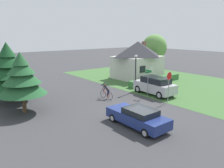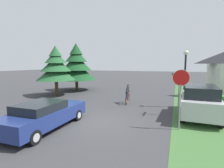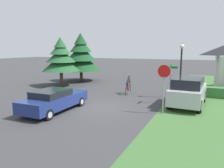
{
  "view_description": "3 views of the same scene",
  "coord_description": "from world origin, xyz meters",
  "px_view_note": "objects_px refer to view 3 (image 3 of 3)",
  "views": [
    {
      "loc": [
        -12.19,
        -11.8,
        6.32
      ],
      "look_at": [
        0.35,
        3.96,
        1.73
      ],
      "focal_mm": 35.0,
      "sensor_mm": 36.0,
      "label": 1
    },
    {
      "loc": [
        4.19,
        -8.36,
        3.19
      ],
      "look_at": [
        -0.2,
        3.41,
        1.74
      ],
      "focal_mm": 28.0,
      "sensor_mm": 36.0,
      "label": 2
    },
    {
      "loc": [
        6.79,
        -12.17,
        3.81
      ],
      "look_at": [
        0.16,
        2.51,
        1.21
      ],
      "focal_mm": 35.0,
      "sensor_mm": 36.0,
      "label": 3
    }
  ],
  "objects_px": {
    "street_lamp": "(181,63)",
    "conifer_tall_far": "(81,56)",
    "conifer_tall_near": "(61,58)",
    "street_name_sign": "(171,77)",
    "stop_sign": "(164,79)",
    "sedan_left_lane": "(54,100)",
    "cyclist": "(128,85)",
    "parked_suv_right": "(188,91)"
  },
  "relations": [
    {
      "from": "parked_suv_right",
      "to": "conifer_tall_far",
      "type": "bearing_deg",
      "value": 64.49
    },
    {
      "from": "street_lamp",
      "to": "conifer_tall_near",
      "type": "xyz_separation_m",
      "value": [
        -11.93,
        0.82,
        0.14
      ]
    },
    {
      "from": "street_lamp",
      "to": "conifer_tall_near",
      "type": "bearing_deg",
      "value": 176.07
    },
    {
      "from": "street_lamp",
      "to": "conifer_tall_far",
      "type": "distance_m",
      "value": 12.85
    },
    {
      "from": "street_lamp",
      "to": "cyclist",
      "type": "bearing_deg",
      "value": -177.29
    },
    {
      "from": "street_name_sign",
      "to": "street_lamp",
      "type": "bearing_deg",
      "value": 79.95
    },
    {
      "from": "cyclist",
      "to": "stop_sign",
      "type": "relative_size",
      "value": 0.61
    },
    {
      "from": "cyclist",
      "to": "conifer_tall_far",
      "type": "xyz_separation_m",
      "value": [
        -7.74,
        4.88,
        2.24
      ]
    },
    {
      "from": "street_name_sign",
      "to": "cyclist",
      "type": "bearing_deg",
      "value": 152.3
    },
    {
      "from": "conifer_tall_near",
      "to": "conifer_tall_far",
      "type": "height_order",
      "value": "conifer_tall_far"
    },
    {
      "from": "cyclist",
      "to": "street_name_sign",
      "type": "distance_m",
      "value": 4.49
    },
    {
      "from": "parked_suv_right",
      "to": "stop_sign",
      "type": "height_order",
      "value": "stop_sign"
    },
    {
      "from": "stop_sign",
      "to": "conifer_tall_far",
      "type": "distance_m",
      "value": 15.0
    },
    {
      "from": "sedan_left_lane",
      "to": "parked_suv_right",
      "type": "relative_size",
      "value": 1.01
    },
    {
      "from": "cyclist",
      "to": "street_lamp",
      "type": "height_order",
      "value": "street_lamp"
    },
    {
      "from": "parked_suv_right",
      "to": "street_name_sign",
      "type": "bearing_deg",
      "value": 96.01
    },
    {
      "from": "stop_sign",
      "to": "street_lamp",
      "type": "bearing_deg",
      "value": -96.98
    },
    {
      "from": "stop_sign",
      "to": "conifer_tall_far",
      "type": "bearing_deg",
      "value": -41.97
    },
    {
      "from": "street_lamp",
      "to": "conifer_tall_far",
      "type": "bearing_deg",
      "value": 158.62
    },
    {
      "from": "stop_sign",
      "to": "street_lamp",
      "type": "height_order",
      "value": "street_lamp"
    },
    {
      "from": "sedan_left_lane",
      "to": "conifer_tall_near",
      "type": "bearing_deg",
      "value": 34.36
    },
    {
      "from": "street_lamp",
      "to": "conifer_tall_far",
      "type": "relative_size",
      "value": 0.75
    },
    {
      "from": "sedan_left_lane",
      "to": "street_lamp",
      "type": "relative_size",
      "value": 1.12
    },
    {
      "from": "cyclist",
      "to": "conifer_tall_near",
      "type": "relative_size",
      "value": 0.36
    },
    {
      "from": "stop_sign",
      "to": "conifer_tall_near",
      "type": "bearing_deg",
      "value": -28.62
    },
    {
      "from": "stop_sign",
      "to": "street_name_sign",
      "type": "relative_size",
      "value": 1.05
    },
    {
      "from": "stop_sign",
      "to": "conifer_tall_far",
      "type": "height_order",
      "value": "conifer_tall_far"
    },
    {
      "from": "cyclist",
      "to": "street_lamp",
      "type": "relative_size",
      "value": 0.43
    },
    {
      "from": "sedan_left_lane",
      "to": "street_name_sign",
      "type": "distance_m",
      "value": 7.9
    },
    {
      "from": "cyclist",
      "to": "street_name_sign",
      "type": "bearing_deg",
      "value": -122.93
    },
    {
      "from": "sedan_left_lane",
      "to": "street_name_sign",
      "type": "xyz_separation_m",
      "value": [
        6.2,
        4.74,
        1.24
      ]
    },
    {
      "from": "sedan_left_lane",
      "to": "cyclist",
      "type": "distance_m",
      "value": 7.15
    },
    {
      "from": "cyclist",
      "to": "street_name_sign",
      "type": "relative_size",
      "value": 0.64
    },
    {
      "from": "parked_suv_right",
      "to": "street_lamp",
      "type": "xyz_separation_m",
      "value": [
        -0.8,
        2.14,
        1.78
      ]
    },
    {
      "from": "sedan_left_lane",
      "to": "street_lamp",
      "type": "xyz_separation_m",
      "value": [
        6.59,
        6.95,
        2.06
      ]
    },
    {
      "from": "street_name_sign",
      "to": "conifer_tall_near",
      "type": "distance_m",
      "value": 11.96
    },
    {
      "from": "parked_suv_right",
      "to": "conifer_tall_far",
      "type": "height_order",
      "value": "conifer_tall_far"
    },
    {
      "from": "conifer_tall_near",
      "to": "street_name_sign",
      "type": "bearing_deg",
      "value": -14.71
    },
    {
      "from": "stop_sign",
      "to": "street_lamp",
      "type": "relative_size",
      "value": 0.69
    },
    {
      "from": "sedan_left_lane",
      "to": "conifer_tall_near",
      "type": "xyz_separation_m",
      "value": [
        -5.34,
        7.77,
        2.2
      ]
    },
    {
      "from": "cyclist",
      "to": "stop_sign",
      "type": "distance_m",
      "value": 6.16
    },
    {
      "from": "conifer_tall_near",
      "to": "conifer_tall_far",
      "type": "relative_size",
      "value": 0.88
    }
  ]
}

